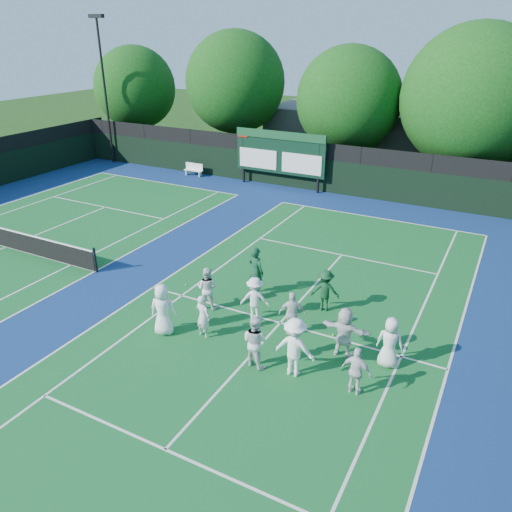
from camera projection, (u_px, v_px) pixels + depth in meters
The scene contains 30 objects.
ground at pixel (267, 338), 16.26m from camera, with size 120.00×120.00×0.00m, color #16380F.
court_apron at pixel (143, 285), 19.62m from camera, with size 34.00×32.00×0.01m, color navy.
near_court at pixel (280, 323), 17.06m from camera, with size 11.05×23.85×0.01m.
left_court at pixel (7, 247), 23.03m from camera, with size 11.05×23.85×0.01m.
back_fence at pixel (297, 167), 31.12m from camera, with size 34.00×0.08×3.00m.
scoreboard at pixel (280, 153), 30.88m from camera, with size 6.00×0.21×3.55m.
clubhouse at pixel (394, 140), 35.58m from camera, with size 18.00×6.00×4.00m, color #56575B.
light_pole_left at pixel (103, 74), 35.24m from camera, with size 1.20×0.30×10.12m.
tennis_net at pixel (5, 237), 22.83m from camera, with size 11.30×0.10×1.10m.
bench at pixel (194, 169), 34.13m from camera, with size 1.36×0.39×0.85m.
tree_a at pixel (137, 90), 39.10m from camera, with size 6.30×6.30×8.17m.
tree_b at pixel (238, 85), 34.90m from camera, with size 6.96×6.96×9.28m.
tree_c at pixel (351, 103), 31.64m from camera, with size 6.67×6.67×8.43m.
tree_d at pixel (476, 102), 28.31m from camera, with size 8.13×8.13×9.71m.
tennis_ball_0 at pixel (256, 332), 16.52m from camera, with size 0.07×0.07×0.07m, color #BEE01A.
tennis_ball_3 at pixel (186, 285), 19.55m from camera, with size 0.07×0.07×0.07m, color #BEE01A.
tennis_ball_4 at pixel (333, 335), 16.34m from camera, with size 0.07×0.07×0.07m, color #BEE01A.
tennis_ball_5 at pixel (389, 351), 15.54m from camera, with size 0.07×0.07×0.07m, color #BEE01A.
player_front_0 at pixel (163, 310), 16.16m from camera, with size 0.87×0.57×1.78m, color white.
player_front_1 at pixel (203, 316), 16.05m from camera, with size 0.55×0.36×1.51m, color silver.
player_front_2 at pixel (255, 341), 14.62m from camera, with size 0.81×0.63×1.66m, color silver.
player_front_3 at pixel (295, 347), 14.19m from camera, with size 1.19×0.68×1.84m, color white.
player_front_4 at pixel (356, 371), 13.50m from camera, with size 0.86×0.36×1.46m, color silver.
player_back_0 at pixel (207, 288), 17.72m from camera, with size 0.77×0.60×1.58m, color silver.
player_back_1 at pixel (255, 299), 17.02m from camera, with size 1.02×0.58×1.57m, color white.
player_back_2 at pixel (292, 314), 16.18m from camera, with size 0.89×0.37×1.52m, color silver.
player_back_3 at pixel (344, 332), 15.07m from camera, with size 1.53×0.49×1.65m, color silver.
player_back_4 at pixel (390, 342), 14.59m from camera, with size 0.79×0.52×1.62m, color white.
coach_left at pixel (256, 271), 18.57m from camera, with size 0.70×0.46×1.91m, color #103B23.
coach_right at pixel (325, 290), 17.57m from camera, with size 1.01×0.58×1.56m, color #103C1E.
Camera 1 is at (6.10, -12.27, 9.16)m, focal length 35.00 mm.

